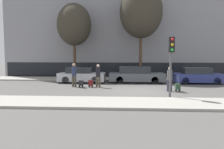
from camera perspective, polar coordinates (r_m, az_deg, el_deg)
The scene contains 16 objects.
ground_plane at distance 14.30m, azimuth 6.42°, elevation -4.45°, with size 80.00×80.00×0.00m, color #565451.
sidewalk_near at distance 10.61m, azimuth 7.45°, elevation -7.41°, with size 28.00×2.50×0.12m.
sidewalk_far at distance 21.22m, azimuth 5.47°, elevation -1.22°, with size 28.00×3.00×0.12m.
building_facade at distance 24.81m, azimuth 5.34°, elevation 15.56°, with size 28.00×2.22×13.87m.
parked_car_0 at distance 19.06m, azimuth -7.97°, elevation -0.25°, with size 3.94×1.75×1.30m.
parked_car_1 at distance 18.93m, azimuth 6.34°, elevation -0.16°, with size 4.68×1.72×1.40m.
parked_car_2 at distance 19.61m, azimuth 21.44°, elevation -0.36°, with size 4.01×1.73×1.34m.
pedestrian_left at distance 16.46m, azimuth -9.89°, elevation 0.25°, with size 0.35×0.34×1.76m.
trolley_left at distance 16.30m, azimuth -8.11°, elevation -2.22°, with size 0.34×0.29×1.04m.
pedestrian_center at distance 16.02m, azimuth -3.65°, elevation 0.04°, with size 0.35×0.34×1.69m.
trolley_center at distance 16.12m, azimuth -5.59°, elevation -2.20°, with size 0.34×0.29×1.08m.
pedestrian_right at distance 14.65m, azimuth 14.83°, elevation -0.80°, with size 0.35×0.34×1.60m.
trolley_right at distance 14.90m, azimuth 16.80°, elevation -3.05°, with size 0.34×0.29×1.04m.
traffic_light at distance 11.97m, azimuth 15.20°, elevation 4.98°, with size 0.28×0.47×3.30m.
bare_tree_near_crossing at distance 21.59m, azimuth 7.59°, elevation 15.86°, with size 4.03×4.03×8.80m.
bare_tree_down_street at distance 22.13m, azimuth -9.85°, elevation 12.68°, with size 3.34×3.34×7.28m.
Camera 1 is at (-0.73, -14.09, 2.31)m, focal length 35.00 mm.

